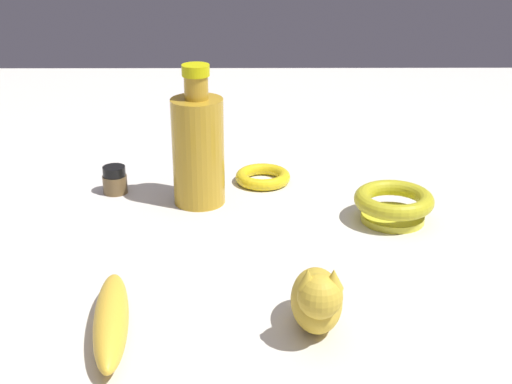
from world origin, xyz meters
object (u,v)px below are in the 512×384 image
Objects in this scene: cat_figurine at (321,298)px; banana at (115,320)px; bangle at (266,177)px; nail_polish_jar at (118,180)px; bottle_tall at (201,147)px; bowl at (397,204)px.

banana is at bearing 1.99° from cat_figurine.
nail_polish_jar is at bearing 10.06° from bangle.
nail_polish_jar is 0.49m from cat_figurine.
bottle_tall is at bearing -66.69° from cat_figurine.
cat_figurine is at bearing 97.04° from bangle.
nail_polish_jar reaches higher than banana.
bangle is (-0.24, -0.04, -0.01)m from nail_polish_jar.
nail_polish_jar is at bearing -14.17° from bowl.
banana is at bearing 39.05° from bowl.
cat_figurine is (-0.05, 0.43, 0.03)m from bangle.
bottle_tall reaches higher than bangle.
bowl is 0.60× the size of banana.
banana is (0.36, 0.29, -0.01)m from bowl.
banana is (0.07, 0.36, -0.07)m from bottle_tall.
bottle_tall is at bearing 38.71° from bangle.
bangle is 0.15m from bottle_tall.
banana is at bearing 99.15° from nail_polish_jar.
bottle_tall is (0.29, -0.07, 0.06)m from bowl.
bowl is at bearing 121.54° from banana.
cat_figurine is (0.13, 0.28, 0.01)m from bowl.
bowl is at bearing 165.83° from nail_polish_jar.
banana is (0.17, 0.44, 0.01)m from bangle.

